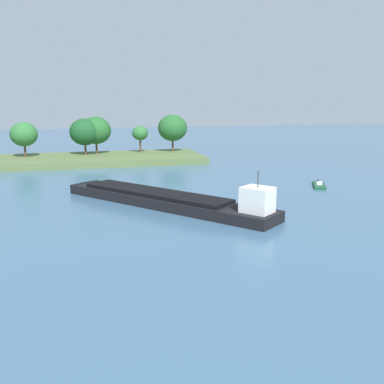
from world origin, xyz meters
The scene contains 3 objects.
treeline_island centered at (-16.13, 86.47, 3.00)m, with size 81.90×17.88×9.85m.
cargo_barge centered at (4.90, 42.31, 0.98)m, with size 23.20×27.73×5.88m.
fishing_skiff centered at (30.42, 49.11, 0.21)m, with size 3.93×5.60×0.88m.
Camera 1 is at (-6.12, -11.12, 13.48)m, focal length 41.27 mm.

